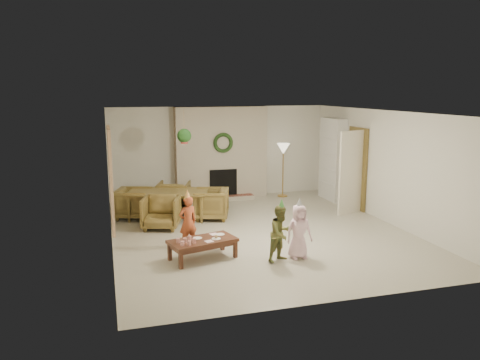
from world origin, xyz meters
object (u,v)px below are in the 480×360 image
object	(u,v)px
child_pink	(299,232)
child_red	(188,222)
dining_chair_right	(211,204)
child_plaid	(281,233)
dining_chair_far	(174,196)
dining_table	(168,205)
dining_chair_left	(134,203)
dining_chair_near	(161,212)
coffee_table_top	(203,241)

from	to	relation	value
child_pink	child_red	bearing A→B (deg)	147.68
dining_chair_right	child_plaid	bearing A→B (deg)	28.67
dining_chair_far	dining_chair_right	world-z (taller)	same
child_plaid	child_pink	distance (m)	0.36
dining_table	dining_chair_left	xyz separation A→B (m)	(-0.76, 0.25, 0.03)
dining_chair_near	dining_chair_right	distance (m)	1.28
child_plaid	coffee_table_top	bearing A→B (deg)	135.74
dining_chair_right	dining_table	bearing A→B (deg)	-90.00
coffee_table_top	dining_chair_left	bearing A→B (deg)	92.59
dining_chair_near	child_pink	world-z (taller)	child_pink
dining_table	dining_chair_far	xyz separation A→B (m)	(0.25, 0.76, 0.03)
dining_chair_far	dining_chair_left	xyz separation A→B (m)	(-1.01, -0.52, 0.00)
dining_chair_far	child_red	xyz separation A→B (m)	(-0.16, -2.94, 0.14)
child_pink	dining_chair_left	bearing A→B (deg)	125.98
dining_table	coffee_table_top	world-z (taller)	dining_table
dining_chair_far	child_plaid	xyz separation A→B (m)	(1.28, -4.09, 0.14)
dining_chair_near	dining_chair_far	distance (m)	1.60
dining_table	child_red	size ratio (longest dim) A/B	1.83
dining_chair_far	dining_chair_left	size ratio (longest dim) A/B	1.00
child_red	child_pink	world-z (taller)	child_red
dining_table	dining_chair_near	world-z (taller)	dining_chair_near
child_red	child_pink	size ratio (longest dim) A/B	1.02
dining_table	coffee_table_top	distance (m)	2.87
dining_chair_left	child_plaid	world-z (taller)	child_plaid
dining_chair_far	child_red	world-z (taller)	child_red
dining_chair_far	dining_chair_left	distance (m)	1.13
coffee_table_top	child_plaid	world-z (taller)	child_plaid
dining_chair_left	child_red	size ratio (longest dim) A/B	0.78
dining_chair_near	child_plaid	bearing A→B (deg)	-37.45
dining_chair_far	dining_table	bearing A→B (deg)	90.00
child_plaid	dining_table	bearing A→B (deg)	90.27
dining_chair_right	coffee_table_top	size ratio (longest dim) A/B	0.67
dining_chair_left	coffee_table_top	bearing A→B (deg)	-144.34
dining_chair_right	child_red	distance (m)	2.07
dining_chair_near	child_pink	xyz separation A→B (m)	(2.12, -2.52, 0.13)
dining_chair_near	child_plaid	size ratio (longest dim) A/B	0.78
dining_chair_right	child_plaid	world-z (taller)	child_plaid
dining_chair_left	child_pink	world-z (taller)	child_pink
dining_chair_left	child_plaid	xyz separation A→B (m)	(2.29, -3.57, 0.14)
dining_chair_near	coffee_table_top	bearing A→B (deg)	-59.25
child_plaid	child_pink	world-z (taller)	child_plaid
dining_chair_far	child_red	distance (m)	2.95
child_red	dining_chair_near	bearing A→B (deg)	-93.32
dining_chair_left	dining_chair_near	bearing A→B (deg)	-135.00
dining_chair_far	child_pink	xyz separation A→B (m)	(1.63, -4.04, 0.13)
dining_chair_near	dining_chair_left	size ratio (longest dim) A/B	1.00
dining_table	child_pink	distance (m)	3.78
dining_table	dining_chair_far	bearing A→B (deg)	90.00
dining_chair_left	coffee_table_top	distance (m)	3.26
child_pink	child_plaid	bearing A→B (deg)	-173.08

